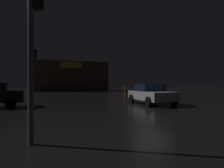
{
  "coord_description": "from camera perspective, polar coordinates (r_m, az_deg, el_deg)",
  "views": [
    {
      "loc": [
        -7.36,
        -12.46,
        1.54
      ],
      "look_at": [
        0.01,
        7.07,
        1.44
      ],
      "focal_mm": 34.97,
      "sensor_mm": 36.0,
      "label": 1
    }
  ],
  "objects": [
    {
      "name": "store_building",
      "position": [
        44.87,
        -11.38,
        1.99
      ],
      "size": [
        15.04,
        6.55,
        5.78
      ],
      "color": "brown",
      "rests_on": "ground"
    },
    {
      "name": "bollard_kerb_a",
      "position": [
        23.3,
        3.36,
        -1.95
      ],
      "size": [
        0.1,
        0.1,
        1.28
      ],
      "primitive_type": "cylinder",
      "color": "gold",
      "rests_on": "ground"
    },
    {
      "name": "car_near",
      "position": [
        15.87,
        10.15,
        -2.57
      ],
      "size": [
        2.25,
        4.36,
        1.46
      ],
      "color": "#B7B7BF",
      "rests_on": "ground"
    },
    {
      "name": "traffic_signal_main",
      "position": [
        6.11,
        -19.72,
        16.13
      ],
      "size": [
        0.43,
        0.42,
        4.44
      ],
      "color": "#595B60",
      "rests_on": "ground"
    },
    {
      "name": "traffic_signal_opposite",
      "position": [
        18.5,
        -19.88,
        4.58
      ],
      "size": [
        0.43,
        0.41,
        4.22
      ],
      "color": "#595B60",
      "rests_on": "ground"
    },
    {
      "name": "ground_plane",
      "position": [
        14.55,
        9.89,
        -5.82
      ],
      "size": [
        120.0,
        120.0,
        0.0
      ],
      "primitive_type": "plane",
      "color": "black"
    }
  ]
}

